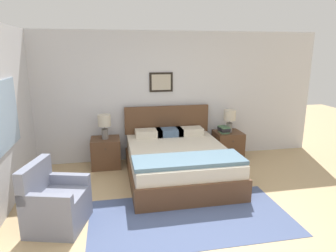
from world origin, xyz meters
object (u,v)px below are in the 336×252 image
nightstand_by_door (228,145)px  table_lamp_by_door (230,117)px  armchair (55,204)px  table_lamp_near_window (104,123)px  nightstand_near_window (106,153)px  bed (178,161)px

nightstand_by_door → table_lamp_by_door: table_lamp_by_door is taller
armchair → table_lamp_near_window: bearing=177.6°
nightstand_near_window → table_lamp_by_door: size_ratio=1.20×
bed → nightstand_near_window: 1.50m
bed → nightstand_near_window: bearing=147.6°
nightstand_by_door → table_lamp_near_window: bearing=-179.6°
bed → armchair: (-1.89, -1.18, -0.01)m
bed → table_lamp_by_door: bed is taller
armchair → nightstand_by_door: 3.72m
bed → armchair: bearing=-148.0°
bed → nightstand_near_window: (-1.26, 0.80, -0.03)m
bed → nightstand_by_door: bed is taller
bed → armchair: 2.23m
nightstand_near_window → nightstand_by_door: same height
nightstand_near_window → table_lamp_near_window: (0.00, -0.02, 0.60)m
armchair → table_lamp_by_door: (3.16, 1.97, 0.58)m
table_lamp_by_door → nightstand_near_window: bearing=179.6°
nightstand_near_window → table_lamp_near_window: bearing=-82.1°
bed → armchair: size_ratio=2.52×
armchair → nightstand_near_window: (0.63, 1.98, -0.02)m
armchair → table_lamp_by_door: size_ratio=1.81×
nightstand_near_window → table_lamp_by_door: 2.60m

